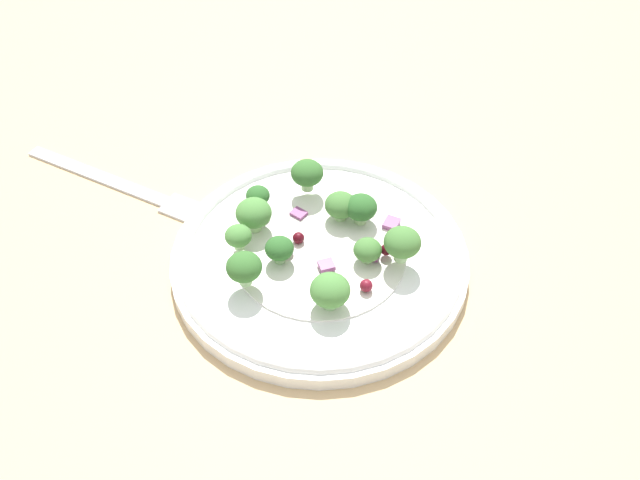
{
  "coord_description": "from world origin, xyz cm",
  "views": [
    {
      "loc": [
        22.92,
        -31.49,
        41.75
      ],
      "look_at": [
        1.99,
        0.03,
        2.7
      ],
      "focal_mm": 40.27,
      "sensor_mm": 36.0,
      "label": 1
    }
  ],
  "objects": [
    {
      "name": "ground_plane",
      "position": [
        0.0,
        0.0,
        -1.0
      ],
      "size": [
        180.0,
        180.0,
        2.0
      ],
      "primitive_type": "cube",
      "color": "tan"
    },
    {
      "name": "plate",
      "position": [
        1.99,
        0.03,
        0.86
      ],
      "size": [
        23.04,
        23.04,
        1.7
      ],
      "color": "white",
      "rests_on": "ground_plane"
    },
    {
      "name": "dressing_pool",
      "position": [
        1.99,
        0.03,
        1.3
      ],
      "size": [
        13.36,
        13.36,
        0.2
      ],
      "primitive_type": "cylinder",
      "color": "white",
      "rests_on": "plate"
    },
    {
      "name": "broccoli_floret_0",
      "position": [
        5.52,
        -3.99,
        3.02
      ],
      "size": [
        2.9,
        2.9,
        2.93
      ],
      "color": "#8EB77A",
      "rests_on": "plate"
    },
    {
      "name": "broccoli_floret_1",
      "position": [
        7.71,
        2.42,
        3.59
      ],
      "size": [
        2.8,
        2.8,
        2.84
      ],
      "color": "#9EC684",
      "rests_on": "plate"
    },
    {
      "name": "broccoli_floret_2",
      "position": [
        -3.73,
        -0.72,
        3.04
      ],
      "size": [
        2.84,
        2.84,
        2.88
      ],
      "color": "#ADD18E",
      "rests_on": "plate"
    },
    {
      "name": "broccoli_floret_3",
      "position": [
        5.48,
        1.24,
        2.54
      ],
      "size": [
        2.16,
        2.16,
        2.19
      ],
      "color": "#9EC684",
      "rests_on": "plate"
    },
    {
      "name": "broccoli_floret_4",
      "position": [
        -4.74,
        1.16,
        2.97
      ],
      "size": [
        1.93,
        1.93,
        1.96
      ],
      "color": "#9EC684",
      "rests_on": "plate"
    },
    {
      "name": "broccoli_floret_5",
      "position": [
        1.28,
        4.07,
        2.76
      ],
      "size": [
        2.56,
        2.56,
        2.59
      ],
      "color": "#9EC684",
      "rests_on": "plate"
    },
    {
      "name": "broccoli_floret_6",
      "position": [
        -2.64,
        5.1,
        3.51
      ],
      "size": [
        2.67,
        2.67,
        2.71
      ],
      "color": "#ADD18E",
      "rests_on": "plate"
    },
    {
      "name": "broccoli_floret_7",
      "position": [
        -0.61,
        -5.89,
        3.46
      ],
      "size": [
        2.62,
        2.62,
        2.65
      ],
      "color": "#9EC684",
      "rests_on": "plate"
    },
    {
      "name": "broccoli_floret_8",
      "position": [
        -3.19,
        -3.34,
        3.04
      ],
      "size": [
        2.06,
        2.06,
        2.09
      ],
      "color": "#ADD18E",
      "rests_on": "plate"
    },
    {
      "name": "broccoli_floret_9",
      "position": [
        2.85,
        4.6,
        2.91
      ],
      "size": [
        2.57,
        2.57,
        2.6
      ],
      "color": "#ADD18E",
      "rests_on": "plate"
    },
    {
      "name": "broccoli_floret_10",
      "position": [
        -0.28,
        -2.46,
        2.75
      ],
      "size": [
        2.19,
        2.19,
        2.22
      ],
      "color": "#8EB77A",
      "rests_on": "plate"
    },
    {
      "name": "cranberry_0",
      "position": [
        6.94,
        -1.33,
        1.91
      ],
      "size": [
        0.97,
        0.97,
        0.97
      ],
      "primitive_type": "sphere",
      "color": "maroon",
      "rests_on": "plate"
    },
    {
      "name": "cranberry_1",
      "position": [
        0.31,
        -1.36,
        2.13
      ],
      "size": [
        0.83,
        0.83,
        0.83
      ],
      "primitive_type": "sphere",
      "color": "maroon",
      "rests_on": "plate"
    },
    {
      "name": "cranberry_2",
      "position": [
        0.02,
        0.47,
        1.82
      ],
      "size": [
        0.93,
        0.93,
        0.93
      ],
      "primitive_type": "sphere",
      "color": "#4C0A14",
      "rests_on": "plate"
    },
    {
      "name": "cranberry_3",
      "position": [
        6.44,
        2.45,
        2.12
      ],
      "size": [
        0.89,
        0.89,
        0.89
      ],
      "primitive_type": "sphere",
      "color": "#4C0A14",
      "rests_on": "plate"
    },
    {
      "name": "onion_bit_0",
      "position": [
        5.14,
        5.61,
        1.54
      ],
      "size": [
        1.3,
        1.48,
        0.57
      ],
      "primitive_type": "cube",
      "rotation": [
        0.0,
        0.0,
        1.72
      ],
      "color": "#934C84",
      "rests_on": "plate"
    },
    {
      "name": "onion_bit_1",
      "position": [
        -1.74,
        2.51,
        1.47
      ],
      "size": [
        1.23,
        1.05,
        0.43
      ],
      "primitive_type": "cube",
      "rotation": [
        0.0,
        0.0,
        3.07
      ],
      "color": "#843D75",
      "rests_on": "plate"
    },
    {
      "name": "onion_bit_2",
      "position": [
        5.54,
        1.86,
        1.77
      ],
      "size": [
        1.53,
        1.68,
        0.48
      ],
      "primitive_type": "cube",
      "rotation": [
        0.0,
        0.0,
        1.93
      ],
      "color": "#843D75",
      "rests_on": "plate"
    },
    {
      "name": "onion_bit_3",
      "position": [
        3.36,
        -1.17,
        1.78
      ],
      "size": [
        1.54,
        1.55,
        0.41
      ],
      "primitive_type": "cube",
      "rotation": [
        0.0,
        0.0,
        0.91
      ],
      "color": "#843D75",
      "rests_on": "plate"
    },
    {
      "name": "fork",
      "position": [
        -17.25,
        -1.89,
        0.25
      ],
      "size": [
        18.69,
        3.7,
        0.5
      ],
      "color": "silver",
      "rests_on": "ground_plane"
    }
  ]
}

